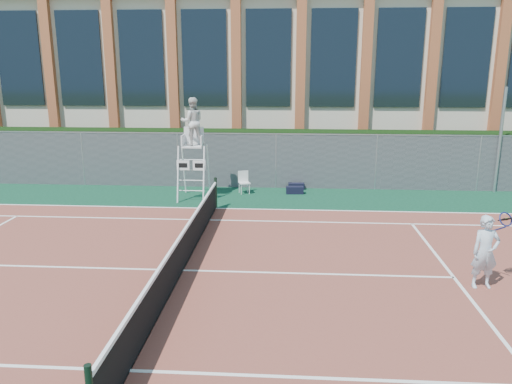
# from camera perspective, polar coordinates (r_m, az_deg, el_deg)

# --- Properties ---
(ground) EXTENTS (120.00, 120.00, 0.00)m
(ground) POSITION_cam_1_polar(r_m,az_deg,el_deg) (12.30, -8.40, -8.98)
(ground) COLOR #233814
(apron) EXTENTS (36.00, 20.00, 0.01)m
(apron) POSITION_cam_1_polar(r_m,az_deg,el_deg) (13.21, -7.49, -7.28)
(apron) COLOR #0B331F
(apron) RESTS_ON ground
(tennis_court) EXTENTS (23.77, 10.97, 0.02)m
(tennis_court) POSITION_cam_1_polar(r_m,az_deg,el_deg) (12.29, -8.40, -8.89)
(tennis_court) COLOR brown
(tennis_court) RESTS_ON apron
(tennis_net) EXTENTS (0.10, 11.30, 1.10)m
(tennis_net) POSITION_cam_1_polar(r_m,az_deg,el_deg) (12.10, -8.49, -6.64)
(tennis_net) COLOR black
(tennis_net) RESTS_ON ground
(fence) EXTENTS (40.00, 0.06, 2.20)m
(fence) POSITION_cam_1_polar(r_m,az_deg,el_deg) (20.35, -3.36, 3.57)
(fence) COLOR #595E60
(fence) RESTS_ON ground
(hedge) EXTENTS (40.00, 1.40, 2.20)m
(hedge) POSITION_cam_1_polar(r_m,az_deg,el_deg) (21.52, -2.97, 4.15)
(hedge) COLOR black
(hedge) RESTS_ON ground
(building) EXTENTS (45.00, 10.60, 8.22)m
(building) POSITION_cam_1_polar(r_m,az_deg,el_deg) (29.12, -1.18, 12.75)
(building) COLOR beige
(building) RESTS_ON ground
(steel_pole) EXTENTS (0.12, 0.12, 4.09)m
(steel_pole) POSITION_cam_1_polar(r_m,az_deg,el_deg) (21.55, 26.11, 5.30)
(steel_pole) COLOR #9EA0A5
(steel_pole) RESTS_ON ground
(umpire_chair) EXTENTS (1.06, 1.63, 3.78)m
(umpire_chair) POSITION_cam_1_polar(r_m,az_deg,el_deg) (18.56, -7.28, 7.67)
(umpire_chair) COLOR white
(umpire_chair) RESTS_ON ground
(plastic_chair) EXTENTS (0.51, 0.51, 0.86)m
(plastic_chair) POSITION_cam_1_polar(r_m,az_deg,el_deg) (19.45, -1.41, 1.35)
(plastic_chair) COLOR silver
(plastic_chair) RESTS_ON apron
(sports_bag_near) EXTENTS (0.69, 0.31, 0.29)m
(sports_bag_near) POSITION_cam_1_polar(r_m,az_deg,el_deg) (19.47, 4.45, 0.22)
(sports_bag_near) COLOR black
(sports_bag_near) RESTS_ON apron
(sports_bag_far) EXTENTS (0.65, 0.32, 0.25)m
(sports_bag_far) POSITION_cam_1_polar(r_m,az_deg,el_deg) (20.18, 4.63, 0.66)
(sports_bag_far) COLOR black
(sports_bag_far) RESTS_ON apron
(tennis_player) EXTENTS (0.95, 0.66, 1.67)m
(tennis_player) POSITION_cam_1_polar(r_m,az_deg,el_deg) (12.08, 24.75, -6.22)
(tennis_player) COLOR silver
(tennis_player) RESTS_ON tennis_court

